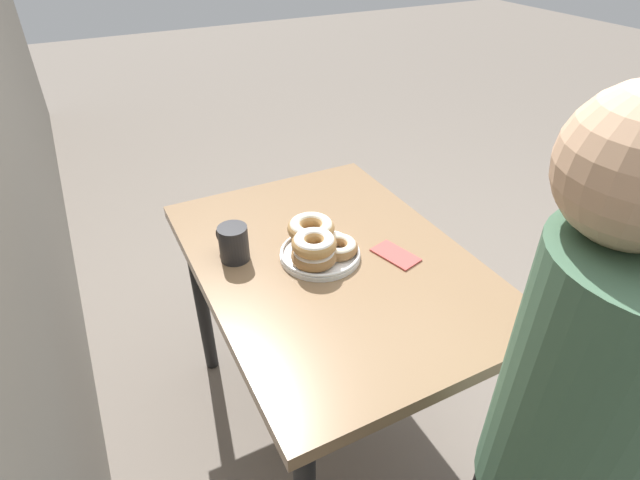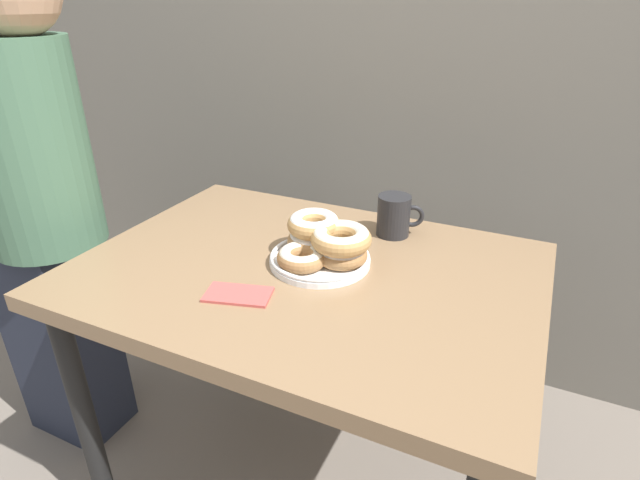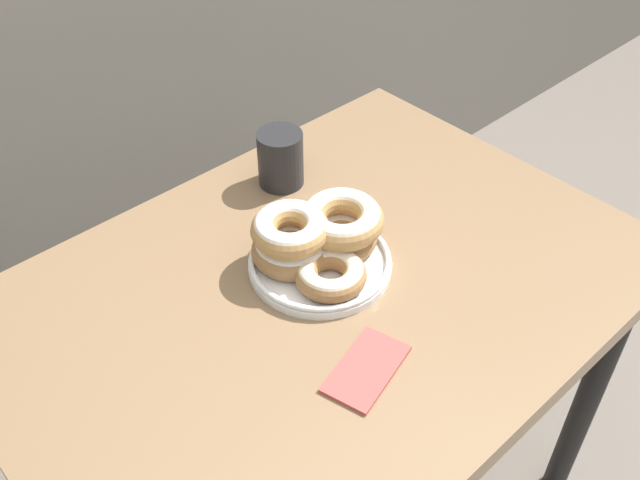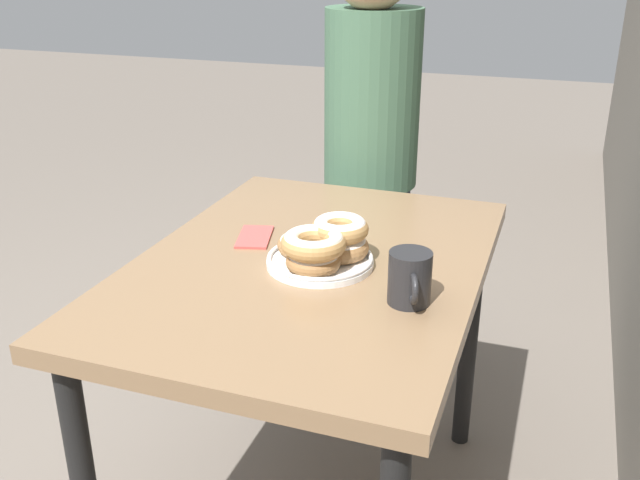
% 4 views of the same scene
% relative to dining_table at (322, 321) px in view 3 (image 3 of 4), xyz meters
% --- Properties ---
extents(dining_table, '(1.04, 0.75, 0.75)m').
position_rel_dining_table_xyz_m(dining_table, '(0.00, 0.00, 0.00)').
color(dining_table, '#846647').
rests_on(dining_table, ground_plane).
extents(donut_plate, '(0.26, 0.24, 0.10)m').
position_rel_dining_table_xyz_m(donut_plate, '(0.03, 0.04, 0.14)').
color(donut_plate, white).
rests_on(donut_plate, dining_table).
extents(coffee_mug, '(0.12, 0.08, 0.11)m').
position_rel_dining_table_xyz_m(coffee_mug, '(0.13, 0.25, 0.14)').
color(coffee_mug, '#232326').
rests_on(coffee_mug, dining_table).
extents(napkin, '(0.15, 0.11, 0.01)m').
position_rel_dining_table_xyz_m(napkin, '(-0.07, -0.17, 0.09)').
color(napkin, '#BC4C47').
rests_on(napkin, dining_table).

